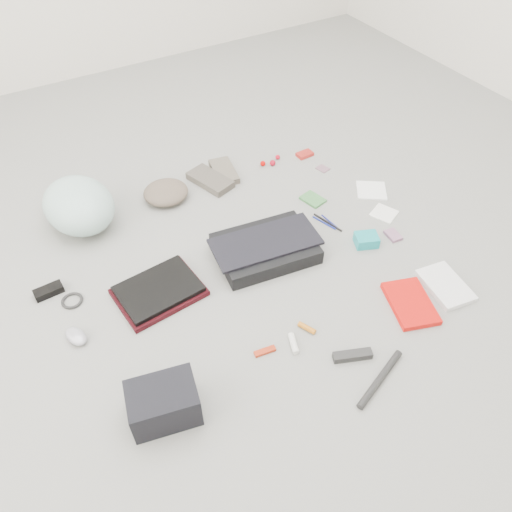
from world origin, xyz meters
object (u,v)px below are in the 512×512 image
bike_helmet (79,205)px  camera_bag (164,403)px  book_red (410,303)px  accordion_wallet (366,240)px  laptop (158,289)px  messenger_bag (265,248)px

bike_helmet → camera_bag: size_ratio=1.69×
camera_bag → book_red: camera_bag is taller
book_red → accordion_wallet: size_ratio=2.38×
bike_helmet → book_red: bike_helmet is taller
book_red → accordion_wallet: 0.35m
camera_bag → book_red: bearing=8.9°
bike_helmet → book_red: size_ratio=1.59×
laptop → accordion_wallet: (0.87, -0.18, -0.01)m
messenger_bag → camera_bag: size_ratio=1.87×
messenger_bag → accordion_wallet: messenger_bag is taller
messenger_bag → laptop: (-0.47, 0.02, -0.00)m
messenger_bag → laptop: bearing=-174.6°
camera_bag → accordion_wallet: size_ratio=2.24×
messenger_bag → book_red: messenger_bag is taller
camera_bag → book_red: 0.97m
messenger_bag → camera_bag: camera_bag is taller
book_red → accordion_wallet: accordion_wallet is taller
camera_bag → book_red: size_ratio=0.94×
laptop → accordion_wallet: accordion_wallet is taller
messenger_bag → laptop: messenger_bag is taller
accordion_wallet → laptop: bearing=-169.6°
camera_bag → bike_helmet: bearing=99.9°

